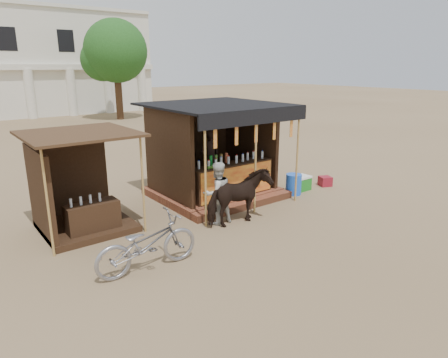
% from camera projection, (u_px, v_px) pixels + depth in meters
% --- Properties ---
extents(ground, '(120.00, 120.00, 0.00)m').
position_uv_depth(ground, '(267.00, 241.00, 9.06)').
color(ground, '#846B4C').
rests_on(ground, ground).
extents(main_stall, '(3.60, 3.61, 2.78)m').
position_uv_depth(main_stall, '(215.00, 163.00, 11.93)').
color(main_stall, brown).
rests_on(main_stall, ground).
extents(secondary_stall, '(2.40, 2.40, 2.38)m').
position_uv_depth(secondary_stall, '(76.00, 196.00, 9.45)').
color(secondary_stall, '#331F12').
rests_on(secondary_stall, ground).
extents(cow, '(1.67, 0.81, 1.39)m').
position_uv_depth(cow, '(239.00, 198.00, 9.83)').
color(cow, black).
rests_on(cow, ground).
extents(motorbike, '(2.10, 0.81, 1.09)m').
position_uv_depth(motorbike, '(147.00, 244.00, 7.65)').
color(motorbike, gray).
rests_on(motorbike, ground).
extents(bystander, '(0.80, 0.64, 1.58)m').
position_uv_depth(bystander, '(217.00, 193.00, 9.87)').
color(bystander, '#B9BAB3').
rests_on(bystander, ground).
extents(blue_barrel, '(0.58, 0.58, 0.64)m').
position_uv_depth(blue_barrel, '(294.00, 184.00, 12.25)').
color(blue_barrel, blue).
rests_on(blue_barrel, ground).
extents(red_crate, '(0.47, 0.47, 0.31)m').
position_uv_depth(red_crate, '(325.00, 181.00, 13.16)').
color(red_crate, maroon).
rests_on(red_crate, ground).
extents(cooler, '(0.65, 0.45, 0.46)m').
position_uv_depth(cooler, '(300.00, 183.00, 12.67)').
color(cooler, '#1A791F').
rests_on(cooler, ground).
extents(tree, '(4.50, 4.40, 7.00)m').
position_uv_depth(tree, '(112.00, 53.00, 28.09)').
color(tree, '#382314').
rests_on(tree, ground).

